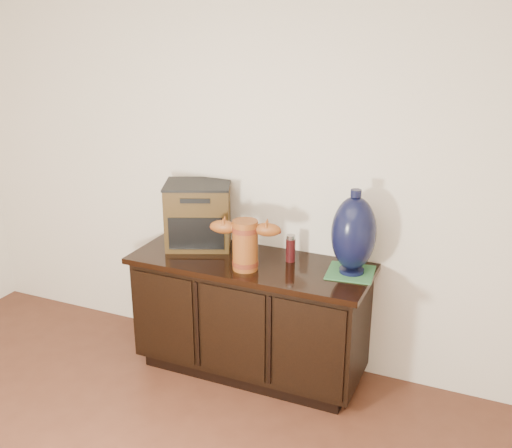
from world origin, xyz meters
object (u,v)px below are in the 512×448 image
at_px(tv_radio, 198,215).
at_px(lamp_base, 354,234).
at_px(spray_can, 291,248).
at_px(terracotta_vessel, 245,242).
at_px(sideboard, 250,316).

xyz_separation_m(tv_radio, lamp_base, (1.01, -0.04, 0.04)).
bearing_deg(spray_can, tv_radio, 178.44).
height_order(terracotta_vessel, spray_can, terracotta_vessel).
height_order(sideboard, spray_can, spray_can).
relative_size(sideboard, spray_can, 8.81).
bearing_deg(sideboard, tv_radio, 164.31).
height_order(sideboard, terracotta_vessel, terracotta_vessel).
bearing_deg(tv_radio, lamp_base, -25.46).
distance_m(terracotta_vessel, tv_radio, 0.49).
xyz_separation_m(tv_radio, spray_can, (0.63, -0.02, -0.12)).
distance_m(tv_radio, spray_can, 0.64).
bearing_deg(tv_radio, terracotta_vessel, -51.10).
bearing_deg(sideboard, terracotta_vessel, -79.03).
relative_size(lamp_base, spray_can, 2.95).
relative_size(tv_radio, lamp_base, 1.02).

